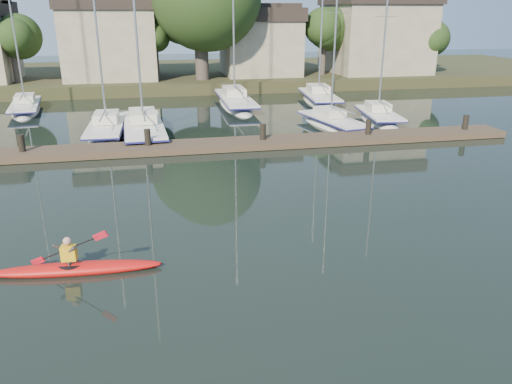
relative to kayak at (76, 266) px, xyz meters
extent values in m
plane|color=black|center=(5.02, -1.57, -0.18)|extent=(160.00, 160.00, 0.00)
ellipsoid|color=red|center=(0.03, 0.00, -0.08)|extent=(4.68, 0.95, 0.35)
cylinder|color=black|center=(-0.13, 0.01, 0.04)|extent=(0.74, 0.74, 0.09)
imported|color=#2E292B|center=(-0.13, 0.01, 0.41)|extent=(0.27, 0.38, 1.01)
cube|color=gold|center=(-0.13, 0.01, 0.42)|extent=(0.41, 0.32, 0.41)
sphere|color=tan|center=(-0.13, 0.01, 0.77)|extent=(0.23, 0.23, 0.23)
cube|color=#4F3B2D|center=(5.02, 12.43, 0.02)|extent=(34.00, 2.00, 0.35)
cylinder|color=black|center=(-3.98, 12.43, 0.12)|extent=(0.32, 0.32, 1.80)
cylinder|color=black|center=(2.02, 12.43, 0.12)|extent=(0.32, 0.32, 1.80)
cylinder|color=black|center=(8.02, 12.43, 0.12)|extent=(0.32, 0.32, 1.80)
cylinder|color=black|center=(14.02, 12.43, 0.12)|extent=(0.32, 0.32, 1.80)
cylinder|color=black|center=(20.02, 12.43, 0.12)|extent=(0.32, 0.32, 1.80)
ellipsoid|color=white|center=(-0.39, 17.25, -0.52)|extent=(2.20, 8.29, 1.85)
cube|color=white|center=(-0.39, 17.25, 0.35)|extent=(2.07, 6.81, 0.14)
cube|color=navy|center=(-0.39, 17.25, 0.28)|extent=(2.15, 6.97, 0.08)
cube|color=beige|center=(-0.38, 17.74, 0.71)|extent=(1.40, 2.34, 0.53)
cylinder|color=#9EA0A5|center=(-0.38, 17.50, 6.23)|extent=(0.12, 0.12, 11.66)
cylinder|color=#9EA0A5|center=(-0.41, 16.01, 1.13)|extent=(0.14, 3.14, 0.08)
ellipsoid|color=white|center=(1.78, 16.56, -0.56)|extent=(2.76, 9.89, 2.07)
cube|color=white|center=(1.78, 16.56, 0.42)|extent=(2.56, 8.12, 0.15)
cube|color=navy|center=(1.78, 16.56, 0.33)|extent=(2.66, 8.32, 0.09)
cube|color=beige|center=(1.76, 17.15, 0.82)|extent=(1.65, 2.81, 0.60)
cylinder|color=#9EA0A5|center=(1.86, 15.09, 1.29)|extent=(0.27, 3.72, 0.09)
ellipsoid|color=white|center=(13.38, 16.36, -0.50)|extent=(3.24, 7.52, 1.73)
cube|color=white|center=(13.38, 16.36, 0.32)|extent=(2.90, 6.21, 0.13)
cube|color=navy|center=(13.38, 16.36, 0.25)|extent=(3.00, 6.37, 0.07)
cube|color=beige|center=(13.30, 16.79, 0.66)|extent=(1.63, 2.24, 0.50)
cylinder|color=#9EA0A5|center=(13.34, 16.57, 5.38)|extent=(0.11, 0.11, 10.02)
cylinder|color=#9EA0A5|center=(13.59, 15.28, 1.05)|extent=(0.59, 2.74, 0.07)
cylinder|color=#9EA0A5|center=(13.34, 16.57, 6.58)|extent=(1.44, 0.30, 0.03)
ellipsoid|color=white|center=(17.00, 17.44, -0.52)|extent=(3.00, 6.95, 1.82)
cube|color=white|center=(17.00, 17.44, 0.35)|extent=(2.72, 5.74, 0.13)
cube|color=navy|center=(17.00, 17.44, 0.27)|extent=(2.82, 5.88, 0.08)
cube|color=beige|center=(17.06, 17.83, 0.70)|extent=(1.61, 2.06, 0.53)
cylinder|color=#9EA0A5|center=(17.03, 17.63, 5.20)|extent=(0.12, 0.12, 9.60)
cylinder|color=#9EA0A5|center=(16.85, 16.44, 1.12)|extent=(0.46, 2.54, 0.08)
cylinder|color=#9EA0A5|center=(17.03, 17.63, 6.35)|extent=(1.52, 0.26, 0.03)
ellipsoid|color=white|center=(-6.70, 25.97, -0.50)|extent=(3.07, 8.54, 1.76)
cube|color=white|center=(-6.70, 25.97, 0.33)|extent=(2.77, 7.04, 0.13)
cube|color=navy|center=(-6.70, 25.97, 0.26)|extent=(2.87, 7.21, 0.07)
cube|color=beige|center=(-6.77, 26.47, 0.67)|extent=(1.61, 2.49, 0.51)
cylinder|color=#9EA0A5|center=(-6.74, 26.22, 6.41)|extent=(0.11, 0.11, 12.06)
cylinder|color=#9EA0A5|center=(-6.53, 24.73, 1.07)|extent=(0.51, 3.15, 0.07)
ellipsoid|color=white|center=(8.66, 25.12, -0.56)|extent=(2.45, 10.90, 2.06)
cube|color=white|center=(8.66, 25.12, 0.42)|extent=(2.31, 8.94, 0.15)
cube|color=navy|center=(8.66, 25.12, 0.33)|extent=(2.40, 9.16, 0.09)
cube|color=beige|center=(8.67, 25.78, 0.82)|extent=(1.57, 3.06, 0.60)
cylinder|color=#9EA0A5|center=(8.63, 23.50, 1.29)|extent=(0.15, 4.13, 0.09)
ellipsoid|color=white|center=(15.52, 25.34, -0.56)|extent=(3.18, 8.80, 2.04)
cube|color=white|center=(15.52, 25.34, 0.41)|extent=(2.90, 7.25, 0.15)
cube|color=navy|center=(15.52, 25.34, 0.33)|extent=(3.01, 7.43, 0.09)
cube|color=beige|center=(15.58, 25.86, 0.81)|extent=(1.76, 2.56, 0.59)
cylinder|color=#9EA0A5|center=(15.55, 25.60, 6.38)|extent=(0.13, 0.13, 11.83)
cylinder|color=#9EA0A5|center=(15.38, 24.06, 1.27)|extent=(0.44, 3.26, 0.09)
cube|color=#2C371B|center=(5.02, 42.43, 0.32)|extent=(90.00, 24.00, 1.00)
cube|color=#A79F86|center=(-0.98, 36.43, 3.82)|extent=(8.00, 8.00, 6.00)
cube|color=black|center=(-0.98, 36.43, 7.42)|extent=(8.40, 8.40, 1.20)
cube|color=#A79F86|center=(13.02, 36.43, 3.32)|extent=(7.00, 7.00, 5.00)
cube|color=black|center=(13.02, 36.43, 6.42)|extent=(7.35, 7.35, 1.20)
cube|color=#A79F86|center=(25.02, 36.43, 4.07)|extent=(9.00, 9.00, 6.50)
cylinder|color=#4A403B|center=(7.02, 33.43, 3.32)|extent=(1.20, 1.20, 5.00)
cylinder|color=#4A403B|center=(-8.98, 34.43, 2.32)|extent=(0.48, 0.48, 3.00)
sphere|color=black|center=(-8.98, 34.43, 4.82)|extent=(3.40, 3.40, 3.40)
cylinder|color=#4A403B|center=(3.02, 33.93, 2.22)|extent=(0.38, 0.38, 2.80)
sphere|color=black|center=(3.02, 33.93, 4.42)|extent=(2.72, 2.72, 2.72)
cylinder|color=#4A403B|center=(19.02, 34.93, 2.42)|extent=(0.50, 0.50, 3.20)
sphere|color=black|center=(19.02, 34.93, 5.07)|extent=(3.57, 3.57, 3.57)
cylinder|color=#4A403B|center=(29.02, 33.43, 2.12)|extent=(0.41, 0.41, 2.60)
sphere|color=black|center=(29.02, 33.43, 4.27)|extent=(2.89, 2.89, 2.89)
camera|label=1|loc=(2.37, -12.94, 6.55)|focal=35.00mm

